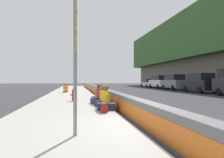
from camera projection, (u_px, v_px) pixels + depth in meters
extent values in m
plane|color=#353538|center=(147.00, 129.00, 6.16)|extent=(160.00, 160.00, 0.00)
cube|color=#A8A59E|center=(60.00, 131.00, 5.68)|extent=(80.00, 4.40, 0.14)
cube|color=slate|center=(147.00, 115.00, 6.17)|extent=(76.00, 0.44, 0.85)
cube|color=orange|center=(140.00, 117.00, 6.12)|extent=(74.48, 0.01, 0.54)
cylinder|color=gray|center=(75.00, 64.00, 4.96)|extent=(0.09, 0.09, 3.60)
cube|color=yellow|center=(76.00, 4.00, 4.97)|extent=(0.44, 0.02, 0.36)
cube|color=black|center=(77.00, 4.00, 4.97)|extent=(0.30, 0.01, 0.10)
cube|color=yellow|center=(76.00, 24.00, 4.97)|extent=(0.44, 0.02, 0.36)
cube|color=black|center=(77.00, 24.00, 4.97)|extent=(0.30, 0.01, 0.10)
cube|color=yellow|center=(76.00, 44.00, 4.97)|extent=(0.44, 0.02, 0.36)
cube|color=black|center=(77.00, 44.00, 4.97)|extent=(0.30, 0.01, 0.10)
cylinder|color=red|center=(74.00, 96.00, 12.96)|extent=(0.24, 0.24, 0.72)
cone|color=gray|center=(74.00, 89.00, 12.97)|extent=(0.26, 0.26, 0.16)
cylinder|color=gray|center=(76.00, 95.00, 13.00)|extent=(0.10, 0.12, 0.10)
cylinder|color=gray|center=(71.00, 95.00, 12.93)|extent=(0.10, 0.12, 0.10)
cube|color=#23284C|center=(106.00, 106.00, 9.25)|extent=(0.78, 0.89, 0.31)
cylinder|color=gold|center=(106.00, 97.00, 9.25)|extent=(0.39, 0.39, 0.58)
sphere|color=brown|center=(106.00, 88.00, 9.25)|extent=(0.26, 0.26, 0.26)
cylinder|color=gold|center=(106.00, 98.00, 9.46)|extent=(0.31, 0.17, 0.51)
cylinder|color=gold|center=(106.00, 98.00, 9.03)|extent=(0.31, 0.17, 0.51)
cube|color=#23284C|center=(103.00, 103.00, 10.54)|extent=(0.83, 0.92, 0.29)
cylinder|color=gold|center=(103.00, 95.00, 10.54)|extent=(0.37, 0.37, 0.55)
sphere|color=brown|center=(103.00, 88.00, 10.55)|extent=(0.24, 0.24, 0.24)
cylinder|color=gold|center=(102.00, 96.00, 10.73)|extent=(0.31, 0.20, 0.49)
cylinder|color=gold|center=(105.00, 97.00, 10.36)|extent=(0.31, 0.20, 0.49)
cube|color=#23284C|center=(99.00, 101.00, 11.64)|extent=(0.87, 0.97, 0.31)
cylinder|color=#AD3D33|center=(99.00, 93.00, 11.65)|extent=(0.40, 0.40, 0.59)
sphere|color=brown|center=(99.00, 86.00, 11.65)|extent=(0.26, 0.26, 0.26)
cylinder|color=#AD3D33|center=(98.00, 94.00, 11.85)|extent=(0.33, 0.20, 0.52)
cylinder|color=#AD3D33|center=(100.00, 94.00, 11.44)|extent=(0.33, 0.20, 0.52)
cube|color=#424247|center=(98.00, 99.00, 13.10)|extent=(0.69, 0.80, 0.29)
cylinder|color=gold|center=(98.00, 92.00, 13.10)|extent=(0.37, 0.37, 0.55)
sphere|color=beige|center=(98.00, 86.00, 13.11)|extent=(0.24, 0.24, 0.24)
cylinder|color=gold|center=(97.00, 93.00, 13.31)|extent=(0.29, 0.14, 0.49)
cylinder|color=gold|center=(98.00, 93.00, 12.90)|extent=(0.29, 0.14, 0.49)
cube|color=maroon|center=(104.00, 108.00, 8.39)|extent=(0.32, 0.22, 0.40)
cube|color=maroon|center=(107.00, 109.00, 8.42)|extent=(0.22, 0.06, 0.20)
cylinder|color=orange|center=(66.00, 88.00, 21.79)|extent=(0.52, 0.52, 0.95)
cylinder|color=white|center=(66.00, 86.00, 21.79)|extent=(0.54, 0.54, 0.10)
cylinder|color=white|center=(66.00, 89.00, 21.79)|extent=(0.54, 0.54, 0.10)
cylinder|color=black|center=(219.00, 92.00, 18.86)|extent=(0.72, 0.22, 0.72)
cube|color=black|center=(199.00, 85.00, 23.29)|extent=(4.85, 2.05, 1.10)
cube|color=black|center=(200.00, 77.00, 23.20)|extent=(3.15, 1.81, 0.80)
cylinder|color=black|center=(185.00, 89.00, 24.67)|extent=(0.77, 0.24, 0.76)
cylinder|color=black|center=(199.00, 89.00, 24.95)|extent=(0.77, 0.24, 0.76)
cylinder|color=black|center=(200.00, 90.00, 21.63)|extent=(0.77, 0.24, 0.76)
cylinder|color=black|center=(215.00, 90.00, 21.92)|extent=(0.77, 0.24, 0.76)
cube|color=slate|center=(174.00, 84.00, 29.02)|extent=(4.84, 2.01, 1.10)
cube|color=black|center=(174.00, 77.00, 28.92)|extent=(3.13, 1.79, 0.80)
cylinder|color=black|center=(164.00, 87.00, 30.38)|extent=(0.76, 0.23, 0.76)
cylinder|color=black|center=(175.00, 87.00, 30.69)|extent=(0.76, 0.23, 0.76)
cylinder|color=black|center=(173.00, 88.00, 27.35)|extent=(0.76, 0.23, 0.76)
cylinder|color=black|center=(185.00, 88.00, 27.66)|extent=(0.76, 0.23, 0.76)
cube|color=silver|center=(159.00, 83.00, 34.49)|extent=(4.86, 2.08, 1.10)
cube|color=black|center=(159.00, 78.00, 34.39)|extent=(3.16, 1.83, 0.80)
cylinder|color=black|center=(151.00, 86.00, 35.79)|extent=(0.77, 0.25, 0.76)
cylinder|color=black|center=(160.00, 86.00, 36.19)|extent=(0.77, 0.25, 0.76)
cylinder|color=black|center=(158.00, 87.00, 32.79)|extent=(0.77, 0.25, 0.76)
cylinder|color=black|center=(168.00, 87.00, 33.19)|extent=(0.77, 0.25, 0.76)
cube|color=silver|center=(148.00, 84.00, 39.83)|extent=(4.52, 1.85, 0.72)
cube|color=black|center=(149.00, 80.00, 39.73)|extent=(2.22, 1.64, 0.66)
cylinder|color=black|center=(142.00, 85.00, 41.07)|extent=(0.66, 0.23, 0.66)
cylinder|color=black|center=(150.00, 85.00, 41.41)|extent=(0.66, 0.23, 0.66)
cylinder|color=black|center=(147.00, 86.00, 38.25)|extent=(0.66, 0.23, 0.66)
cylinder|color=black|center=(155.00, 86.00, 38.58)|extent=(0.66, 0.23, 0.66)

